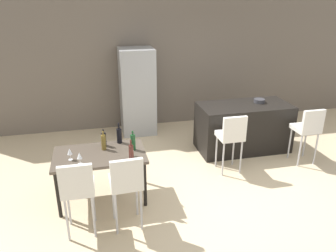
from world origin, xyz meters
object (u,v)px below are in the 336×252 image
wine_glass_right (79,156)px  bar_chair_left (231,135)px  bar_chair_middle (308,127)px  dining_chair_near (78,187)px  dining_chair_far (126,181)px  wine_bottle_far (133,142)px  wine_glass_end (70,152)px  fruit_bowl (259,101)px  refrigerator (137,92)px  wine_bottle_middle (131,153)px  wine_bottle_left (104,142)px  kitchen_island (243,127)px  wine_bottle_inner (104,139)px  dining_table (100,158)px  wine_glass_corner (131,148)px  wine_bottle_near (119,135)px

wine_glass_right → bar_chair_left: bearing=13.0°
bar_chair_middle → dining_chair_near: size_ratio=1.00×
dining_chair_far → wine_glass_right: (-0.56, 0.51, 0.17)m
bar_chair_left → wine_bottle_far: (-1.68, -0.29, 0.16)m
wine_glass_end → fruit_bowl: bearing=20.0°
refrigerator → wine_bottle_middle: bearing=-99.9°
wine_bottle_left → wine_bottle_far: bearing=-14.5°
kitchen_island → wine_bottle_left: (-2.70, -0.98, 0.40)m
dining_chair_far → fruit_bowl: (2.80, 1.94, 0.26)m
wine_bottle_inner → dining_table: bearing=-107.3°
wine_bottle_middle → dining_chair_far: bearing=-106.1°
wine_glass_end → wine_glass_right: bearing=-49.9°
wine_glass_right → wine_glass_corner: bearing=5.7°
dining_chair_far → wine_bottle_near: bearing=88.9°
wine_bottle_left → fruit_bowl: (3.03, 1.04, 0.10)m
wine_bottle_inner → wine_glass_right: 0.62m
dining_table → wine_bottle_near: wine_bottle_near is taller
bar_chair_middle → wine_bottle_far: size_ratio=3.50×
refrigerator → wine_glass_right: bearing=-113.3°
wine_glass_right → wine_glass_corner: (0.71, 0.07, 0.00)m
kitchen_island → wine_bottle_far: (-2.28, -1.08, 0.40)m
wine_bottle_middle → wine_bottle_far: wine_bottle_middle is taller
dining_chair_far → wine_bottle_far: 0.83m
kitchen_island → dining_table: (-2.77, -1.11, 0.21)m
wine_bottle_left → wine_glass_end: size_ratio=1.67×
wine_bottle_left → wine_glass_end: 0.52m
wine_bottle_far → fruit_bowl: size_ratio=1.43×
wine_bottle_left → wine_glass_corner: 0.48m
dining_table → wine_bottle_near: 0.49m
wine_bottle_near → wine_bottle_inner: 0.24m
kitchen_island → dining_chair_far: bearing=-142.9°
bar_chair_middle → fruit_bowl: 1.04m
bar_chair_left → wine_bottle_middle: size_ratio=3.27×
wine_glass_right → wine_glass_end: (-0.13, 0.16, 0.00)m
dining_chair_near → wine_bottle_left: bearing=67.6°
dining_table → wine_glass_right: 0.42m
wine_bottle_middle → bar_chair_left: bearing=20.1°
refrigerator → dining_table: bearing=-110.2°
bar_chair_left → wine_bottle_far: bar_chair_left is taller
bar_chair_middle → dining_chair_near: (-3.91, -1.07, 0.00)m
kitchen_island → dining_chair_far: (-2.48, -1.87, 0.24)m
wine_bottle_middle → wine_glass_corner: (0.02, 0.15, -0.00)m
wine_bottle_middle → wine_bottle_far: (0.07, 0.35, -0.00)m
wine_bottle_near → wine_glass_right: wine_bottle_near is taller
bar_chair_left → dining_chair_near: same height
wine_bottle_middle → wine_glass_right: (-0.69, 0.08, -0.00)m
dining_chair_far → bar_chair_middle: bearing=17.9°
bar_chair_left → wine_glass_end: size_ratio=6.03×
wine_glass_end → dining_chair_near: bearing=-81.3°
dining_table → refrigerator: 2.64m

